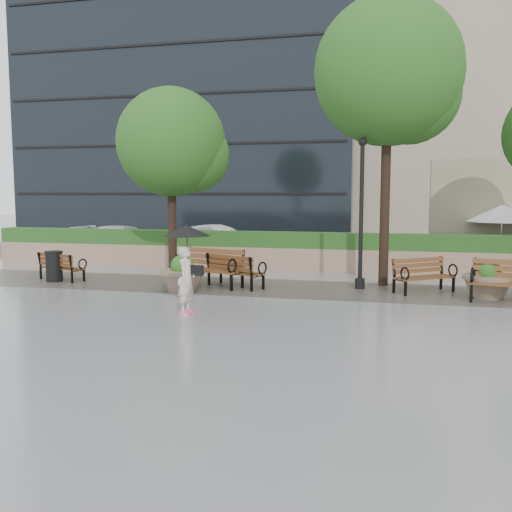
% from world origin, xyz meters
% --- Properties ---
extents(ground, '(100.00, 100.00, 0.00)m').
position_xyz_m(ground, '(0.00, 0.00, 0.00)').
color(ground, gray).
rests_on(ground, ground).
extents(cobble_strip, '(28.00, 3.20, 0.01)m').
position_xyz_m(cobble_strip, '(0.00, 3.00, 0.01)').
color(cobble_strip, '#383330').
rests_on(cobble_strip, ground).
extents(hedge_wall, '(24.00, 0.80, 1.35)m').
position_xyz_m(hedge_wall, '(0.00, 7.00, 0.66)').
color(hedge_wall, tan).
rests_on(hedge_wall, ground).
extents(asphalt_street, '(40.00, 7.00, 0.00)m').
position_xyz_m(asphalt_street, '(0.00, 11.00, 0.00)').
color(asphalt_street, black).
rests_on(asphalt_street, ground).
extents(bldg_glass, '(20.00, 10.00, 25.00)m').
position_xyz_m(bldg_glass, '(-9.00, 22.00, 12.50)').
color(bldg_glass, black).
rests_on(bldg_glass, ground).
extents(bench_0, '(1.72, 1.16, 0.86)m').
position_xyz_m(bench_0, '(-6.92, 2.81, 0.26)').
color(bench_0, brown).
rests_on(bench_0, ground).
extents(bench_1, '(2.19, 1.40, 1.10)m').
position_xyz_m(bench_1, '(-2.04, 2.73, 0.33)').
color(bench_1, brown).
rests_on(bench_1, ground).
extents(bench_2, '(1.91, 1.47, 0.96)m').
position_xyz_m(bench_2, '(-1.27, 2.82, 0.29)').
color(bench_2, brown).
rests_on(bench_2, ground).
extents(bench_3, '(1.80, 1.62, 0.94)m').
position_xyz_m(bench_3, '(4.02, 3.20, 0.28)').
color(bench_3, brown).
rests_on(bench_3, ground).
extents(planter_left, '(1.24, 1.24, 1.04)m').
position_xyz_m(planter_left, '(-2.51, 1.78, 0.41)').
color(planter_left, '#7F6B56').
rests_on(planter_left, ground).
extents(planter_right, '(1.25, 1.25, 1.05)m').
position_xyz_m(planter_right, '(5.58, 2.67, 0.41)').
color(planter_right, '#7F6B56').
rests_on(planter_right, ground).
extents(trash_bin, '(0.54, 0.54, 0.90)m').
position_xyz_m(trash_bin, '(-7.02, 2.56, 0.45)').
color(trash_bin, black).
rests_on(trash_bin, ground).
extents(lamppost, '(0.28, 0.28, 4.27)m').
position_xyz_m(lamppost, '(2.27, 3.43, 1.89)').
color(lamppost, black).
rests_on(lamppost, ground).
extents(tree_0, '(3.57, 3.50, 6.11)m').
position_xyz_m(tree_0, '(-3.73, 4.58, 4.25)').
color(tree_0, black).
rests_on(tree_0, ground).
extents(tree_1, '(4.24, 4.24, 8.32)m').
position_xyz_m(tree_1, '(3.06, 4.29, 6.04)').
color(tree_1, black).
rests_on(tree_1, ground).
extents(patio_umb_white, '(2.50, 2.50, 2.30)m').
position_xyz_m(patio_umb_white, '(6.99, 9.23, 1.99)').
color(patio_umb_white, black).
rests_on(patio_umb_white, ground).
extents(car_left, '(4.64, 2.12, 1.32)m').
position_xyz_m(car_left, '(-8.19, 9.75, 0.66)').
color(car_left, silver).
rests_on(car_left, ground).
extents(car_right, '(4.27, 1.69, 1.38)m').
position_xyz_m(car_right, '(-4.05, 9.96, 0.69)').
color(car_right, silver).
rests_on(car_right, ground).
extents(pedestrian, '(1.09, 1.09, 2.01)m').
position_xyz_m(pedestrian, '(-1.35, -0.92, 1.22)').
color(pedestrian, beige).
rests_on(pedestrian, ground).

